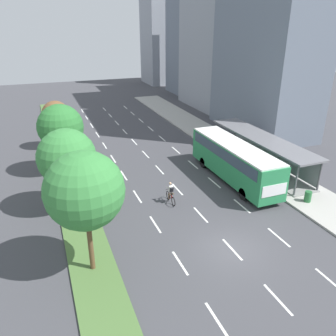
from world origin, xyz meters
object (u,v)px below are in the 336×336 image
bus_shelter (263,148)px  median_tree_second (67,158)px  cyclist (171,194)px  median_tree_nearest (85,191)px  median_tree_fourth (56,115)px  bus (234,158)px  median_tree_third (60,127)px  trash_bin (308,196)px

bus_shelter → median_tree_second: median_tree_second is taller
bus_shelter → cyclist: bearing=-162.0°
median_tree_nearest → median_tree_fourth: median_tree_nearest is taller
median_tree_nearest → median_tree_second: median_tree_nearest is taller
bus → median_tree_third: 15.41m
median_tree_third → median_tree_nearest: bearing=-89.9°
bus_shelter → median_tree_third: size_ratio=2.16×
trash_bin → median_tree_nearest: bearing=-174.3°
bus_shelter → median_tree_nearest: bearing=-153.0°
median_tree_third → bus_shelter: bearing=-16.2°
median_tree_second → median_tree_fourth: (0.26, 14.29, -0.37)m
bus → median_tree_fourth: size_ratio=2.18×
bus_shelter → median_tree_nearest: 20.28m
bus_shelter → median_tree_third: 18.78m
median_tree_fourth → trash_bin: bearing=-49.8°
median_tree_nearest → median_tree_fourth: bearing=89.9°
cyclist → median_tree_third: median_tree_third is taller
bus_shelter → cyclist: bus_shelter is taller
median_tree_second → trash_bin: median_tree_second is taller
bus → median_tree_fourth: median_tree_fourth is taller
bus → median_tree_second: bearing=-178.9°
bus_shelter → median_tree_second: 18.33m
cyclist → bus: bearing=15.5°
median_tree_third → median_tree_second: bearing=-91.7°
cyclist → median_tree_second: bearing=167.7°
bus_shelter → median_tree_nearest: size_ratio=1.95×
bus_shelter → bus: bus is taller
bus_shelter → cyclist: (-10.89, -3.53, -1.07)m
bus → cyclist: size_ratio=6.20×
bus → median_tree_fourth: bearing=134.0°
trash_bin → bus_shelter: bearing=81.7°
median_tree_second → cyclist: bearing=-12.3°
bus_shelter → trash_bin: size_ratio=16.03×
bus_shelter → median_tree_fourth: median_tree_fourth is taller
median_tree_nearest → trash_bin: bearing=5.7°
median_tree_second → median_tree_third: (0.21, 7.15, 0.22)m
cyclist → median_tree_nearest: size_ratio=0.26×
median_tree_nearest → bus_shelter: bearing=27.0°
median_tree_second → median_tree_nearest: bearing=-88.1°
bus_shelter → median_tree_nearest: median_tree_nearest is taller
median_tree_second → median_tree_fourth: size_ratio=1.19×
bus_shelter → median_tree_second: bearing=-173.8°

